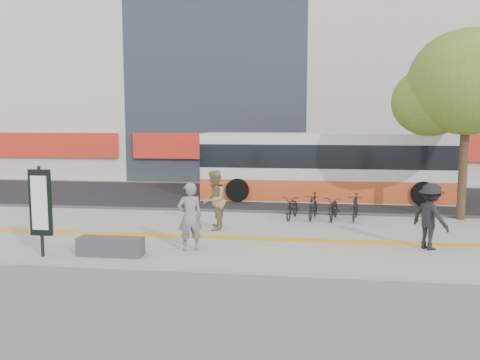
# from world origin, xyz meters

# --- Properties ---
(ground) EXTENTS (120.00, 120.00, 0.00)m
(ground) POSITION_xyz_m (0.00, 0.00, 0.00)
(ground) COLOR slate
(ground) RESTS_ON ground
(sidewalk) EXTENTS (40.00, 7.00, 0.08)m
(sidewalk) POSITION_xyz_m (0.00, 1.50, 0.04)
(sidewalk) COLOR gray
(sidewalk) RESTS_ON ground
(tactile_strip) EXTENTS (40.00, 0.45, 0.01)m
(tactile_strip) POSITION_xyz_m (0.00, 1.00, 0.09)
(tactile_strip) COLOR gold
(tactile_strip) RESTS_ON sidewalk
(street) EXTENTS (40.00, 8.00, 0.06)m
(street) POSITION_xyz_m (0.00, 9.00, 0.03)
(street) COLOR black
(street) RESTS_ON ground
(curb) EXTENTS (40.00, 0.25, 0.14)m
(curb) POSITION_xyz_m (0.00, 5.00, 0.07)
(curb) COLOR #3D3D40
(curb) RESTS_ON ground
(bench) EXTENTS (1.60, 0.45, 0.45)m
(bench) POSITION_xyz_m (-2.60, -1.20, 0.30)
(bench) COLOR #3D3D40
(bench) RESTS_ON sidewalk
(signboard) EXTENTS (0.55, 0.10, 2.20)m
(signboard) POSITION_xyz_m (-4.20, -1.51, 1.37)
(signboard) COLOR black
(signboard) RESTS_ON sidewalk
(street_tree) EXTENTS (4.40, 3.80, 6.31)m
(street_tree) POSITION_xyz_m (7.18, 4.82, 4.51)
(street_tree) COLOR #3D271B
(street_tree) RESTS_ON sidewalk
(bus) EXTENTS (10.46, 2.48, 2.78)m
(bus) POSITION_xyz_m (2.93, 8.50, 1.37)
(bus) COLOR silver
(bus) RESTS_ON street
(bicycle_row) EXTENTS (2.80, 1.58, 0.88)m
(bicycle_row) POSITION_xyz_m (2.63, 4.00, 0.50)
(bicycle_row) COLOR black
(bicycle_row) RESTS_ON sidewalk
(seated_woman) EXTENTS (0.75, 0.65, 1.73)m
(seated_woman) POSITION_xyz_m (-0.80, -0.45, 0.95)
(seated_woman) COLOR black
(seated_woman) RESTS_ON sidewalk
(pedestrian_tan) EXTENTS (0.77, 0.94, 1.80)m
(pedestrian_tan) POSITION_xyz_m (-0.66, 2.01, 0.98)
(pedestrian_tan) COLOR #917F4D
(pedestrian_tan) RESTS_ON sidewalk
(pedestrian_dark) EXTENTS (1.14, 1.26, 1.69)m
(pedestrian_dark) POSITION_xyz_m (5.23, 0.53, 0.93)
(pedestrian_dark) COLOR black
(pedestrian_dark) RESTS_ON sidewalk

